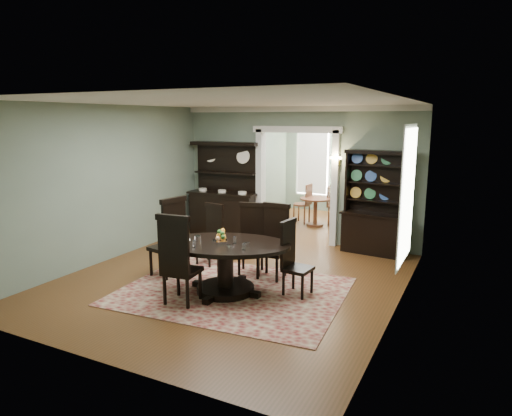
{
  "coord_description": "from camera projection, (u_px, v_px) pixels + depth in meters",
  "views": [
    {
      "loc": [
        3.73,
        -6.46,
        2.74
      ],
      "look_at": [
        0.18,
        0.6,
        1.18
      ],
      "focal_mm": 32.0,
      "sensor_mm": 36.0,
      "label": 1
    }
  ],
  "objects": [
    {
      "name": "room",
      "position": [
        231.0,
        190.0,
        7.57
      ],
      "size": [
        5.51,
        6.01,
        3.01
      ],
      "color": "#5C3418",
      "rests_on": "ground"
    },
    {
      "name": "parlor",
      "position": [
        331.0,
        164.0,
        12.4
      ],
      "size": [
        3.51,
        3.5,
        3.01
      ],
      "color": "#5C3418",
      "rests_on": "ground"
    },
    {
      "name": "doorway_trim",
      "position": [
        297.0,
        170.0,
        10.16
      ],
      "size": [
        2.08,
        0.25,
        2.57
      ],
      "color": "silver",
      "rests_on": "floor"
    },
    {
      "name": "right_window",
      "position": [
        408.0,
        192.0,
        7.16
      ],
      "size": [
        0.15,
        1.47,
        2.12
      ],
      "color": "white",
      "rests_on": "wall_right"
    },
    {
      "name": "wall_sconce",
      "position": [
        337.0,
        160.0,
        9.55
      ],
      "size": [
        0.27,
        0.21,
        0.21
      ],
      "color": "gold",
      "rests_on": "back_wall_right"
    },
    {
      "name": "rug",
      "position": [
        233.0,
        291.0,
        7.34
      ],
      "size": [
        3.66,
        2.94,
        0.01
      ],
      "primitive_type": "cube",
      "rotation": [
        0.0,
        0.0,
        0.07
      ],
      "color": "maroon",
      "rests_on": "floor"
    },
    {
      "name": "dining_table",
      "position": [
        225.0,
        258.0,
        7.19
      ],
      "size": [
        2.41,
        2.41,
        0.82
      ],
      "rotation": [
        0.0,
        0.0,
        0.3
      ],
      "color": "black",
      "rests_on": "rug"
    },
    {
      "name": "centerpiece",
      "position": [
        220.0,
        239.0,
        7.14
      ],
      "size": [
        1.21,
        0.78,
        0.2
      ],
      "color": "white",
      "rests_on": "dining_table"
    },
    {
      "name": "chair_far_left",
      "position": [
        212.0,
        232.0,
        8.68
      ],
      "size": [
        0.49,
        0.47,
        1.15
      ],
      "rotation": [
        0.0,
        0.0,
        2.97
      ],
      "color": "black",
      "rests_on": "rug"
    },
    {
      "name": "chair_far_mid",
      "position": [
        252.0,
        236.0,
        8.19
      ],
      "size": [
        0.57,
        0.55,
        1.26
      ],
      "rotation": [
        0.0,
        0.0,
        3.42
      ],
      "color": "black",
      "rests_on": "rug"
    },
    {
      "name": "chair_far_right",
      "position": [
        274.0,
        239.0,
        7.93
      ],
      "size": [
        0.5,
        0.46,
        1.3
      ],
      "rotation": [
        0.0,
        0.0,
        3.15
      ],
      "color": "black",
      "rests_on": "rug"
    },
    {
      "name": "chair_end_left",
      "position": [
        171.0,
        235.0,
        7.88
      ],
      "size": [
        0.59,
        0.61,
        1.42
      ],
      "rotation": [
        0.0,
        0.0,
        1.38
      ],
      "color": "black",
      "rests_on": "rug"
    },
    {
      "name": "chair_end_right",
      "position": [
        292.0,
        256.0,
        7.15
      ],
      "size": [
        0.46,
        0.48,
        1.19
      ],
      "rotation": [
        0.0,
        0.0,
        -1.67
      ],
      "color": "black",
      "rests_on": "rug"
    },
    {
      "name": "chair_near",
      "position": [
        178.0,
        258.0,
        6.66
      ],
      "size": [
        0.56,
        0.53,
        1.4
      ],
      "rotation": [
        0.0,
        0.0,
        0.09
      ],
      "color": "black",
      "rests_on": "rug"
    },
    {
      "name": "sideboard",
      "position": [
        224.0,
        202.0,
        10.87
      ],
      "size": [
        1.7,
        0.7,
        2.2
      ],
      "rotation": [
        0.0,
        0.0,
        0.06
      ],
      "color": "black",
      "rests_on": "floor"
    },
    {
      "name": "welsh_dresser",
      "position": [
        375.0,
        217.0,
        9.32
      ],
      "size": [
        1.39,
        0.63,
        2.11
      ],
      "rotation": [
        0.0,
        0.0,
        -0.1
      ],
      "color": "black",
      "rests_on": "floor"
    },
    {
      "name": "parlor_table",
      "position": [
        315.0,
        208.0,
        11.74
      ],
      "size": [
        0.79,
        0.79,
        0.73
      ],
      "color": "#542A18",
      "rests_on": "parlor_floor"
    },
    {
      "name": "parlor_chair_left",
      "position": [
        304.0,
        202.0,
        12.03
      ],
      "size": [
        0.45,
        0.44,
        1.05
      ],
      "rotation": [
        0.0,
        0.0,
        1.51
      ],
      "color": "#542A18",
      "rests_on": "parlor_floor"
    },
    {
      "name": "parlor_chair_right",
      "position": [
        333.0,
        204.0,
        11.87
      ],
      "size": [
        0.44,
        0.43,
        1.0
      ],
      "rotation": [
        0.0,
        0.0,
        -1.43
      ],
      "color": "#542A18",
      "rests_on": "parlor_floor"
    }
  ]
}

